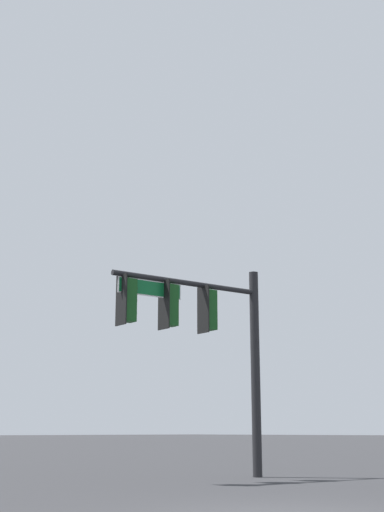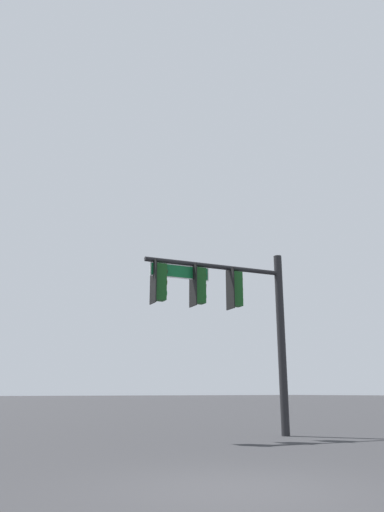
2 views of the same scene
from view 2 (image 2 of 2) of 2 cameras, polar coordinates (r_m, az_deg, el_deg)
ground_plane at (r=7.48m, az=5.47°, el=-25.20°), size 400.00×400.00×0.00m
signal_pole_near at (r=15.75m, az=4.68°, el=-5.70°), size 4.75×1.14×5.72m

